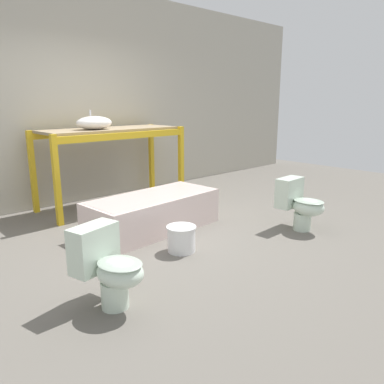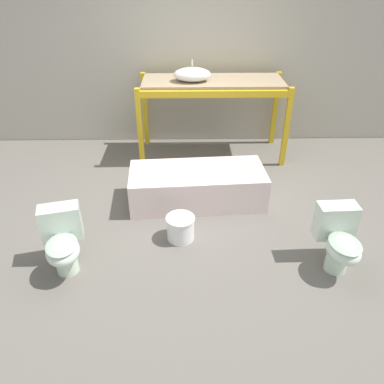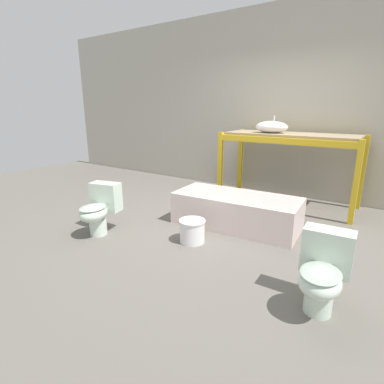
{
  "view_description": "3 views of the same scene",
  "coord_description": "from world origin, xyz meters",
  "px_view_note": "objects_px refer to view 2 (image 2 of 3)",
  "views": [
    {
      "loc": [
        -2.48,
        -3.41,
        1.53
      ],
      "look_at": [
        0.07,
        -0.65,
        0.62
      ],
      "focal_mm": 35.0,
      "sensor_mm": 36.0,
      "label": 1
    },
    {
      "loc": [
        -0.0,
        -3.83,
        2.6
      ],
      "look_at": [
        0.05,
        -0.79,
        0.68
      ],
      "focal_mm": 35.0,
      "sensor_mm": 36.0,
      "label": 2
    },
    {
      "loc": [
        1.76,
        -3.34,
        1.54
      ],
      "look_at": [
        -0.04,
        -0.7,
        0.63
      ],
      "focal_mm": 28.0,
      "sensor_mm": 36.0,
      "label": 3
    }
  ],
  "objects_px": {
    "sink_basin": "(193,74)",
    "toilet_near": "(63,241)",
    "bathtub_main": "(198,184)",
    "bucket_white": "(181,227)",
    "toilet_far": "(340,239)"
  },
  "relations": [
    {
      "from": "bucket_white",
      "to": "toilet_near",
      "type": "bearing_deg",
      "value": -158.76
    },
    {
      "from": "bathtub_main",
      "to": "toilet_far",
      "type": "distance_m",
      "value": 1.77
    },
    {
      "from": "toilet_near",
      "to": "bucket_white",
      "type": "relative_size",
      "value": 1.99
    },
    {
      "from": "toilet_far",
      "to": "bucket_white",
      "type": "xyz_separation_m",
      "value": [
        -1.51,
        0.45,
        -0.19
      ]
    },
    {
      "from": "sink_basin",
      "to": "bathtub_main",
      "type": "height_order",
      "value": "sink_basin"
    },
    {
      "from": "sink_basin",
      "to": "toilet_near",
      "type": "distance_m",
      "value": 2.88
    },
    {
      "from": "toilet_far",
      "to": "bucket_white",
      "type": "height_order",
      "value": "toilet_far"
    },
    {
      "from": "sink_basin",
      "to": "bathtub_main",
      "type": "relative_size",
      "value": 0.31
    },
    {
      "from": "toilet_near",
      "to": "toilet_far",
      "type": "relative_size",
      "value": 1.0
    },
    {
      "from": "toilet_near",
      "to": "bucket_white",
      "type": "bearing_deg",
      "value": 7.2
    },
    {
      "from": "toilet_near",
      "to": "bucket_white",
      "type": "height_order",
      "value": "toilet_near"
    },
    {
      "from": "bathtub_main",
      "to": "toilet_far",
      "type": "height_order",
      "value": "toilet_far"
    },
    {
      "from": "sink_basin",
      "to": "bucket_white",
      "type": "xyz_separation_m",
      "value": [
        -0.16,
        -1.99,
        -1.09
      ]
    },
    {
      "from": "toilet_near",
      "to": "toilet_far",
      "type": "bearing_deg",
      "value": -14.48
    },
    {
      "from": "sink_basin",
      "to": "bucket_white",
      "type": "distance_m",
      "value": 2.28
    }
  ]
}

